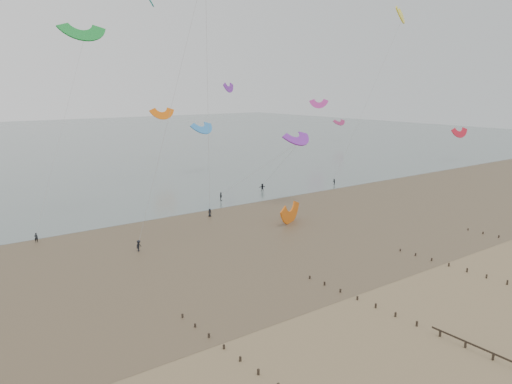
% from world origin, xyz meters
% --- Properties ---
extents(ground, '(500.00, 500.00, 0.00)m').
position_xyz_m(ground, '(0.00, 0.00, 0.00)').
color(ground, brown).
rests_on(ground, ground).
extents(sea_and_shore, '(500.00, 665.00, 0.03)m').
position_xyz_m(sea_and_shore, '(-4.08, 34.40, 0.01)').
color(sea_and_shore, '#475654').
rests_on(sea_and_shore, ground).
extents(kitesurfer_lead, '(0.65, 0.53, 1.54)m').
position_xyz_m(kitesurfer_lead, '(-19.71, 48.43, 0.77)').
color(kitesurfer_lead, black).
rests_on(kitesurfer_lead, ground).
extents(kitesurfers, '(99.77, 24.34, 1.86)m').
position_xyz_m(kitesurfers, '(6.05, 48.59, 0.86)').
color(kitesurfers, black).
rests_on(kitesurfers, ground).
extents(grounded_kite, '(8.52, 7.87, 3.76)m').
position_xyz_m(grounded_kite, '(19.42, 33.65, 0.00)').
color(grounded_kite, '#DF5F0E').
rests_on(grounded_kite, ground).
extents(kites_airborne, '(256.20, 117.18, 42.71)m').
position_xyz_m(kites_airborne, '(-6.39, 90.27, 24.40)').
color(kites_airborne, '#F23FB6').
rests_on(kites_airborne, ground).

